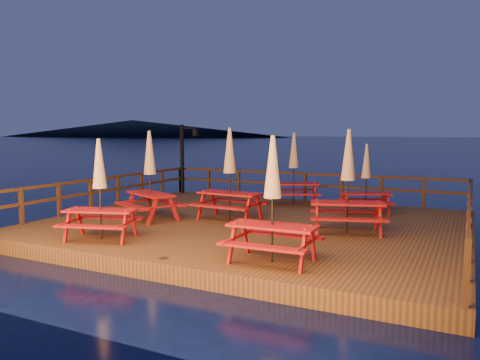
{
  "coord_description": "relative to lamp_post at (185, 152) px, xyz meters",
  "views": [
    {
      "loc": [
        5.83,
        -12.67,
        3.12
      ],
      "look_at": [
        -0.75,
        0.6,
        1.57
      ],
      "focal_mm": 35.0,
      "sensor_mm": 36.0,
      "label": 1
    }
  ],
  "objects": [
    {
      "name": "ground",
      "position": [
        5.39,
        -4.55,
        -2.2
      ],
      "size": [
        500.0,
        500.0,
        0.0
      ],
      "primitive_type": "plane",
      "color": "black",
      "rests_on": "ground"
    },
    {
      "name": "deck",
      "position": [
        5.39,
        -4.55,
        -2.0
      ],
      "size": [
        12.0,
        10.0,
        0.4
      ],
      "primitive_type": "cube",
      "color": "#452816",
      "rests_on": "ground"
    },
    {
      "name": "deck_piles",
      "position": [
        5.39,
        -4.55,
        -2.5
      ],
      "size": [
        11.44,
        9.44,
        1.4
      ],
      "color": "#342110",
      "rests_on": "ground"
    },
    {
      "name": "railing",
      "position": [
        5.39,
        -2.77,
        -1.03
      ],
      "size": [
        11.8,
        9.75,
        1.1
      ],
      "color": "#342110",
      "rests_on": "deck"
    },
    {
      "name": "lamp_post",
      "position": [
        0.0,
        0.0,
        0.0
      ],
      "size": [
        0.85,
        0.18,
        3.0
      ],
      "color": "black",
      "rests_on": "deck"
    },
    {
      "name": "headland_left",
      "position": [
        -154.61,
        185.45,
        2.3
      ],
      "size": [
        180.0,
        84.0,
        9.0
      ],
      "primitive_type": "ellipsoid",
      "color": "black",
      "rests_on": "ground"
    },
    {
      "name": "picnic_table_0",
      "position": [
        2.41,
        -5.67,
        -0.38
      ],
      "size": [
        2.41,
        2.25,
        2.73
      ],
      "rotation": [
        0.0,
        0.0,
        -0.46
      ],
      "color": "maroon",
      "rests_on": "deck"
    },
    {
      "name": "picnic_table_1",
      "position": [
        8.31,
        -4.9,
        -0.36
      ],
      "size": [
        2.33,
        2.11,
        2.77
      ],
      "rotation": [
        0.0,
        0.0,
        0.31
      ],
      "color": "maroon",
      "rests_on": "deck"
    },
    {
      "name": "picnic_table_2",
      "position": [
        7.59,
        -8.4,
        -0.43
      ],
      "size": [
        1.88,
        1.56,
        2.63
      ],
      "rotation": [
        0.0,
        0.0,
        0.03
      ],
      "color": "maroon",
      "rests_on": "deck"
    },
    {
      "name": "picnic_table_3",
      "position": [
        2.93,
        -8.4,
        -0.48
      ],
      "size": [
        2.14,
        1.94,
        2.54
      ],
      "rotation": [
        0.0,
        0.0,
        0.32
      ],
      "color": "maroon",
      "rests_on": "deck"
    },
    {
      "name": "picnic_table_4",
      "position": [
        4.62,
        -4.63,
        -0.33
      ],
      "size": [
        2.06,
        1.73,
        2.82
      ],
      "rotation": [
        0.0,
        0.0,
        -0.06
      ],
      "color": "maroon",
      "rests_on": "deck"
    },
    {
      "name": "picnic_table_5",
      "position": [
        5.35,
        -0.92,
        -0.41
      ],
      "size": [
        2.3,
        2.11,
        2.67
      ],
      "rotation": [
        0.0,
        0.0,
        0.38
      ],
      "color": "maroon",
      "rests_on": "deck"
    },
    {
      "name": "picnic_table_6",
      "position": [
        8.14,
        -1.66,
        -0.6
      ],
      "size": [
        2.0,
        1.85,
        2.3
      ],
      "rotation": [
        0.0,
        0.0,
        0.41
      ],
      "color": "maroon",
      "rests_on": "deck"
    }
  ]
}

